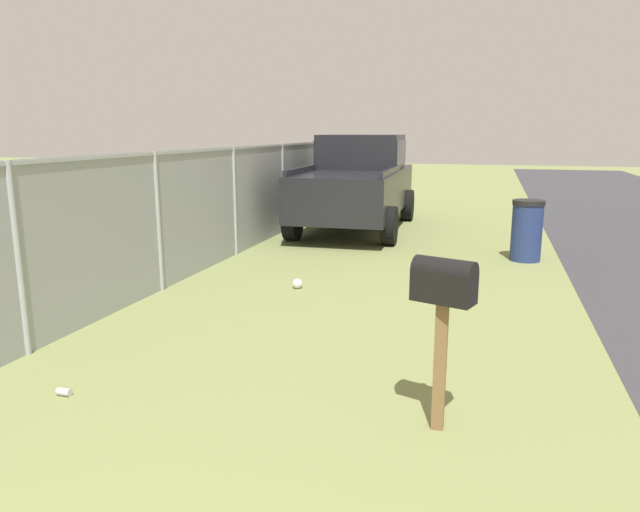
{
  "coord_description": "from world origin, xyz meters",
  "views": [
    {
      "loc": [
        -0.13,
        -1.18,
        2.18
      ],
      "look_at": [
        4.96,
        0.3,
        1.04
      ],
      "focal_mm": 32.79,
      "sensor_mm": 36.0,
      "label": 1
    }
  ],
  "objects": [
    {
      "name": "fence_section",
      "position": [
        10.54,
        3.14,
        1.02
      ],
      "size": [
        17.52,
        0.07,
        1.91
      ],
      "color": "#9EA3A8",
      "rests_on": "ground"
    },
    {
      "name": "litter_can_by_mailbox",
      "position": [
        3.63,
        2.15,
        0.03
      ],
      "size": [
        0.07,
        0.12,
        0.07
      ],
      "primitive_type": "cylinder",
      "rotation": [
        0.0,
        1.57,
        4.71
      ],
      "color": "silver",
      "rests_on": "ground"
    },
    {
      "name": "litter_bag_midfield_a",
      "position": [
        7.42,
        1.35,
        0.07
      ],
      "size": [
        0.14,
        0.14,
        0.14
      ],
      "primitive_type": "sphere",
      "color": "silver",
      "rests_on": "ground"
    },
    {
      "name": "trash_bin",
      "position": [
        10.23,
        -1.82,
        0.52
      ],
      "size": [
        0.53,
        0.53,
        1.04
      ],
      "color": "navy",
      "rests_on": "ground"
    },
    {
      "name": "mailbox",
      "position": [
        3.96,
        -0.9,
        1.03
      ],
      "size": [
        0.33,
        0.48,
        1.3
      ],
      "rotation": [
        0.0,
        0.0,
        -0.33
      ],
      "color": "brown",
      "rests_on": "ground"
    },
    {
      "name": "pickup_truck",
      "position": [
        12.75,
        1.69,
        1.1
      ],
      "size": [
        5.06,
        2.35,
        2.09
      ],
      "rotation": [
        0.0,
        0.0,
        0.03
      ],
      "color": "black",
      "rests_on": "ground"
    }
  ]
}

